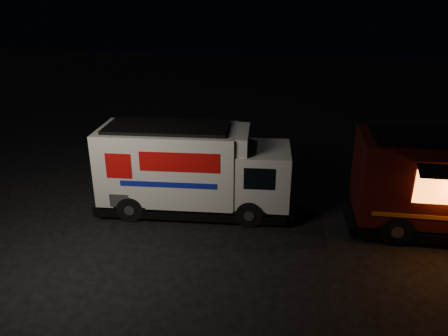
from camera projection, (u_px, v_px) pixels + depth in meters
ground at (196, 224)px, 14.21m from camera, size 80.00×80.00×0.00m
white_truck at (195, 169)px, 14.65m from camera, size 6.84×2.99×3.00m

